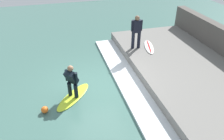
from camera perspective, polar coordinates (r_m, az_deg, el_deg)
name	(u,v)px	position (r m, az deg, el deg)	size (l,w,h in m)	color
ground_plane	(95,86)	(9.35, -4.44, -4.30)	(28.00, 28.00, 0.00)	#426B60
concrete_ledge	(183,68)	(10.64, 17.99, 0.48)	(4.40, 9.06, 0.47)	slate
wave_foam_crest	(127,80)	(9.63, 3.99, -2.69)	(1.03, 8.61, 0.10)	silver
surfboard_riding	(74,97)	(8.86, -9.99, -6.84)	(1.76, 1.86, 0.06)	#BFE02D
surfer_riding	(72,80)	(8.39, -10.49, -2.57)	(0.59, 0.60, 1.39)	black
surfer_waiting_near	(137,30)	(11.14, 6.42, 10.25)	(0.58, 0.29, 1.72)	black
surfboard_waiting_near	(149,47)	(11.68, 9.62, 6.04)	(0.86, 1.71, 0.07)	white
marker_buoy	(45,110)	(8.36, -17.17, -9.89)	(0.26, 0.26, 0.26)	orange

